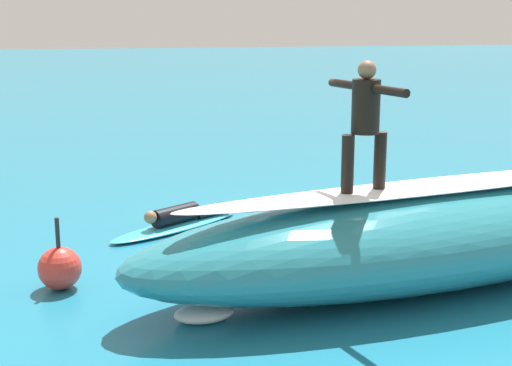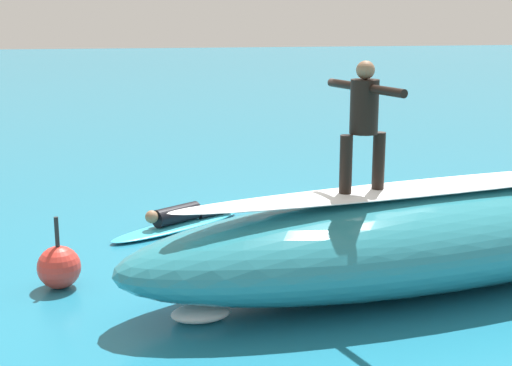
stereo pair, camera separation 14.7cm
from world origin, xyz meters
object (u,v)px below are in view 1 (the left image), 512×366
at_px(surfer_paddling, 182,214).
at_px(buoy_marker, 60,268).
at_px(surfboard_paddling, 176,226).
at_px(surfboard_riding, 363,194).
at_px(surfer_riding, 365,116).

xyz_separation_m(surfer_paddling, buoy_marker, (1.71, 2.32, 0.05)).
bearing_deg(surfer_paddling, surfboard_paddling, -0.00).
relative_size(surfboard_riding, buoy_marker, 2.25).
bearing_deg(surfer_paddling, surfer_riding, 85.40).
relative_size(surfboard_riding, surfer_riding, 1.34).
bearing_deg(surfboard_riding, surfer_paddling, -76.27).
relative_size(surfboard_riding, surfboard_paddling, 0.83).
bearing_deg(surfboard_riding, surfer_riding, -120.06).
bearing_deg(surfer_paddling, surfboard_riding, 85.40).
bearing_deg(buoy_marker, surfboard_paddling, -125.45).
bearing_deg(surfer_riding, surfboard_riding, 59.94).
bearing_deg(surfboard_paddling, buoy_marker, 20.19).
relative_size(surfer_riding, surfer_paddling, 1.04).
bearing_deg(surfer_riding, surfboard_paddling, -74.33).
distance_m(surfboard_paddling, surfer_paddling, 0.21).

